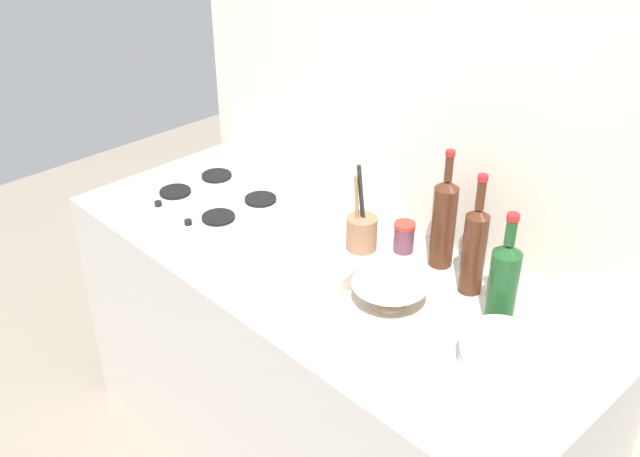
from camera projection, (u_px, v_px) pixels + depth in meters
name	position (u px, v px, depth m)	size (l,w,h in m)	color
counter_block	(320.00, 376.00, 2.47)	(1.80, 0.70, 0.90)	beige
backsplash_panel	(408.00, 139.00, 2.31)	(1.90, 0.06, 2.38)	beige
stovetop_hob	(218.00, 199.00, 2.55)	(0.49, 0.40, 0.04)	#B2B2B7
plate_stack	(501.00, 354.00, 1.81)	(0.21, 0.21, 0.09)	white
wine_bottle_leftmost	(444.00, 221.00, 2.16)	(0.07, 0.07, 0.37)	#472314
wine_bottle_mid_left	(474.00, 248.00, 2.04)	(0.07, 0.07, 0.36)	#472314
wine_bottle_mid_right	(503.00, 281.00, 1.93)	(0.08, 0.08, 0.33)	#19471E
mixing_bowl	(389.00, 293.00, 2.03)	(0.21, 0.21, 0.07)	beige
butter_dish	(333.00, 274.00, 2.13)	(0.13, 0.10, 0.06)	silver
utensil_crock	(362.00, 231.00, 2.28)	(0.10, 0.10, 0.28)	#996B4C
condiment_jar_front	(404.00, 237.00, 2.27)	(0.07, 0.07, 0.10)	#66384C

